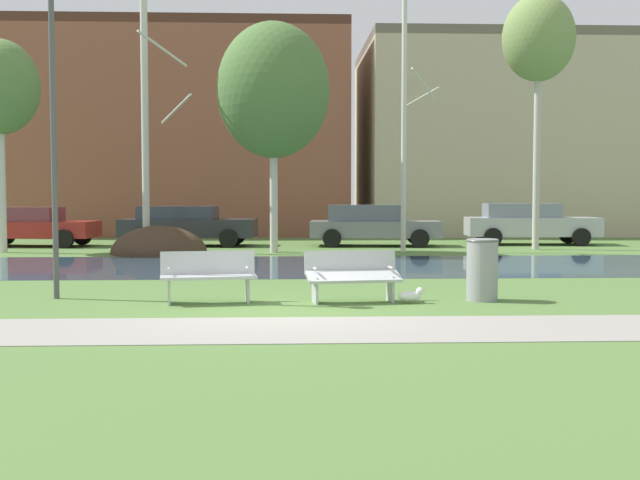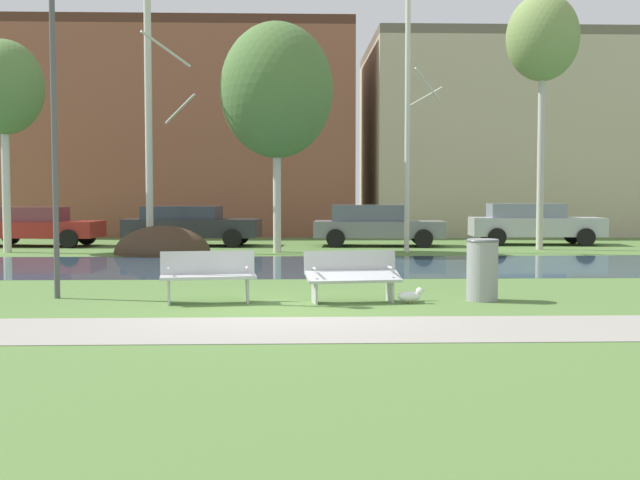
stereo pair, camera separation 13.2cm
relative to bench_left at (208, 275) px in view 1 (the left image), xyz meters
The scene contains 19 objects.
ground_plane 9.03m from the bench_left, 82.12° to the left, with size 120.00×120.00×0.00m, color #517538.
paved_path_strip 3.03m from the bench_left, 65.57° to the right, with size 60.00×2.10×0.01m, color gray.
river_band 6.93m from the bench_left, 79.70° to the left, with size 80.00×6.27×0.01m, color #2D475B.
soil_mound 11.60m from the bench_left, 102.98° to the left, with size 2.95×3.23×1.72m, color #423021.
bench_left is the anchor object (origin of this frame).
bench_right 2.45m from the bench_left, ahead, with size 1.66×0.77×0.87m.
trash_bin 4.71m from the bench_left, ahead, with size 0.56×0.56×1.07m.
seagull 3.44m from the bench_left, ahead, with size 0.48×0.18×0.27m.
streetlamp 4.49m from the bench_left, 165.86° to the left, with size 0.32×0.32×6.05m.
birch_left 12.60m from the bench_left, 104.46° to the left, with size 1.61×2.83×8.00m.
birch_center_left 12.38m from the bench_left, 85.31° to the left, with size 3.50×3.50×7.15m.
birch_center 13.30m from the bench_left, 66.58° to the left, with size 1.18×2.14×8.13m.
birch_center_right 17.07m from the bench_left, 52.66° to the left, with size 2.36×2.36×8.90m.
parked_van_nearest_red 16.62m from the bench_left, 117.20° to the left, with size 4.40×2.31×1.38m.
parked_sedan_second_dark 15.00m from the bench_left, 98.42° to the left, with size 4.83×2.38×1.41m.
parked_hatch_third_grey 15.13m from the bench_left, 73.28° to the left, with size 4.67×2.32×1.45m.
parked_wagon_fourth_silver 18.15m from the bench_left, 56.03° to the left, with size 4.80×2.24×1.49m.
building_brick_low 24.76m from the bench_left, 98.95° to the left, with size 15.73×8.21×9.30m.
building_beige_block 27.17m from the bench_left, 64.31° to the left, with size 13.31×9.68×8.81m.
Camera 1 is at (0.07, -12.41, 1.86)m, focal length 44.76 mm.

